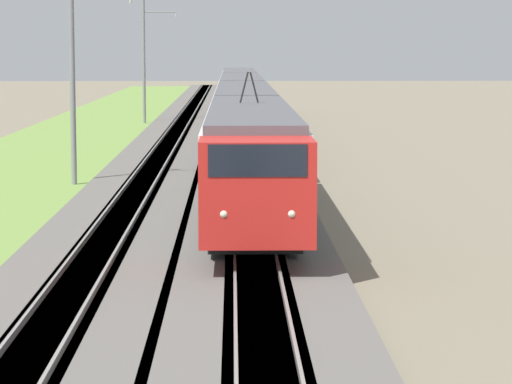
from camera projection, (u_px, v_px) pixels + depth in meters
The scene contains 8 objects.
ballast_main at pixel (151, 174), 53.31m from camera, with size 240.00×4.40×0.30m.
ballast_adjacent at pixel (246, 174), 53.39m from camera, with size 240.00×4.40×0.30m.
track_main at pixel (151, 174), 53.30m from camera, with size 240.00×1.57×0.45m.
track_adjacent at pixel (246, 174), 53.39m from camera, with size 240.00×1.57×0.45m.
grass_verge at pixel (9, 177), 53.20m from camera, with size 240.00×9.05×0.12m.
passenger_train at pixel (242, 107), 70.47m from camera, with size 84.69×2.91×4.87m.
catenary_mast_mid at pixel (74, 77), 49.17m from camera, with size 0.22×2.56×8.73m.
catenary_mast_far at pixel (145, 61), 88.91m from camera, with size 0.22×2.56×9.14m.
Camera 1 is at (-3.10, -3.60, 5.75)m, focal length 85.00 mm.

